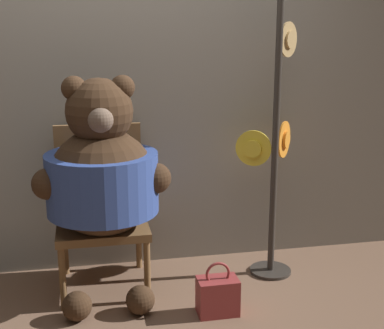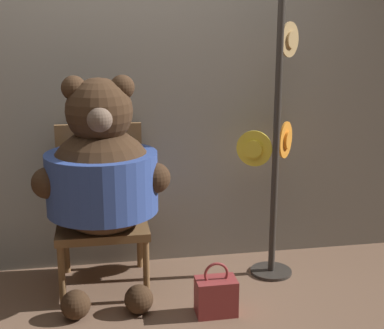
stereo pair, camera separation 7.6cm
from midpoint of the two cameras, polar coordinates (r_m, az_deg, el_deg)
ground_plane at (r=3.40m, az=-5.45°, el=-14.23°), size 14.00×14.00×0.00m
wall_back at (r=3.63m, az=-6.77°, el=8.93°), size 8.00×0.10×2.58m
chair at (r=3.49m, az=-9.00°, el=-4.21°), size 0.56×0.56×1.02m
teddy_bear at (r=3.24m, az=-8.92°, el=-1.10°), size 0.81×0.72×1.36m
hat_display_rack at (r=3.55m, az=9.44°, el=0.99°), size 0.43×0.39×1.80m
handbag_on_ground at (r=3.20m, az=3.28°, el=-13.78°), size 0.24×0.15×0.32m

